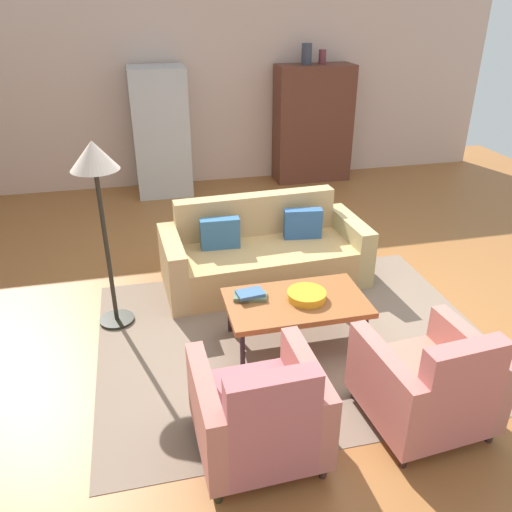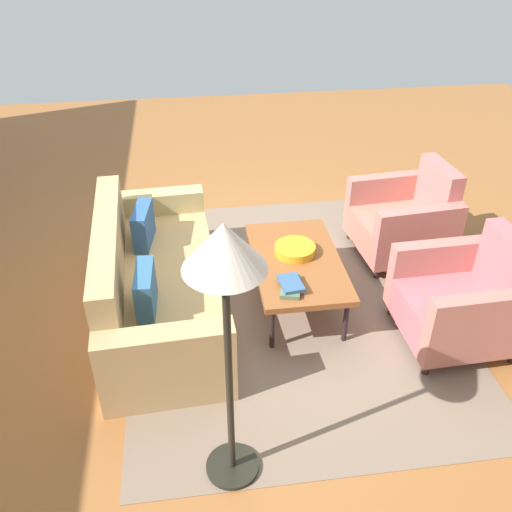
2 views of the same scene
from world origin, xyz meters
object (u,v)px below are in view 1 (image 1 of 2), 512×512
couch (262,254)px  coffee_table (296,304)px  armchair_left (260,416)px  fruit_bowl (307,295)px  vase_round (322,57)px  armchair_right (430,387)px  refrigerator (161,132)px  vase_tall (307,54)px  floor_lamp (96,174)px  book_stack (250,295)px  cabinet (313,124)px

couch → coffee_table: 1.19m
armchair_left → coffee_table: bearing=60.9°
coffee_table → armchair_left: size_ratio=1.36×
fruit_bowl → vase_round: (1.59, 4.30, 1.44)m
armchair_right → refrigerator: 5.58m
vase_tall → floor_lamp: (-2.97, -3.61, -0.51)m
book_stack → vase_round: size_ratio=1.47×
couch → armchair_left: armchair_left is taller
fruit_bowl → floor_lamp: floor_lamp is taller
book_stack → floor_lamp: (-1.16, 0.56, 0.99)m
armchair_left → refrigerator: 5.40m
vase_tall → floor_lamp: bearing=-129.4°
book_stack → floor_lamp: floor_lamp is taller
fruit_bowl → vase_round: bearing=69.7°
coffee_table → armchair_right: size_ratio=1.36×
couch → book_stack: size_ratio=7.01×
armchair_right → couch: bearing=99.6°
vase_tall → coffee_table: bearing=-108.4°
fruit_bowl → refrigerator: refrigerator is taller
book_stack → vase_round: 4.88m
armchair_left → book_stack: 1.31m
coffee_table → refrigerator: size_ratio=0.65×
vase_round → cabinet: bearing=177.3°
fruit_bowl → coffee_table: bearing=-180.0°
vase_round → floor_lamp: vase_round is taller
vase_round → coffee_table: bearing=-111.4°
armchair_left → cabinet: cabinet is taller
fruit_bowl → book_stack: bearing=165.2°
vase_round → refrigerator: (-2.50, -0.10, -0.98)m
fruit_bowl → cabinet: bearing=70.9°
armchair_right → vase_tall: (0.83, 5.47, 1.61)m
armchair_left → floor_lamp: floor_lamp is taller
fruit_bowl → couch: bearing=94.6°
armchair_left → armchair_right: size_ratio=1.00×
armchair_right → vase_tall: size_ratio=2.91×
vase_tall → fruit_bowl: bearing=-107.3°
couch → cabinet: (1.59, 3.12, 0.61)m
fruit_bowl → vase_tall: size_ratio=1.11×
armchair_left → refrigerator: size_ratio=0.48×
coffee_table → couch: bearing=90.2°
cabinet → vase_tall: size_ratio=5.95×
coffee_table → vase_round: size_ratio=5.75×
couch → vase_round: bearing=-121.4°
couch → book_stack: 1.14m
couch → fruit_bowl: bearing=91.6°
cabinet → vase_round: (0.10, -0.00, 1.00)m
armchair_left → floor_lamp: bearing=115.0°
couch → vase_tall: 3.81m
vase_round → couch: bearing=-118.4°
vase_tall → vase_round: (0.25, 0.00, -0.05)m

